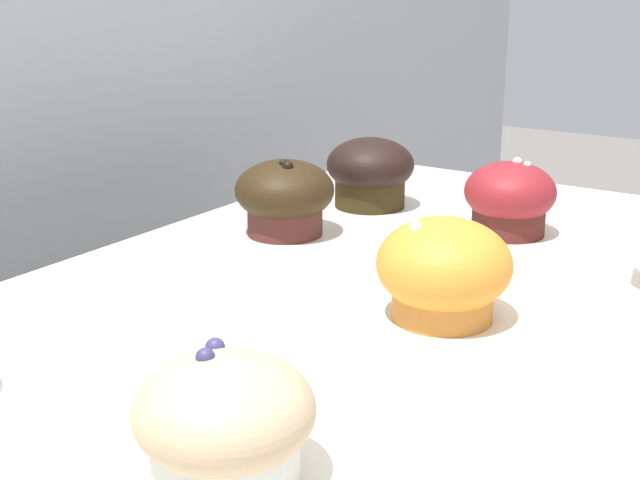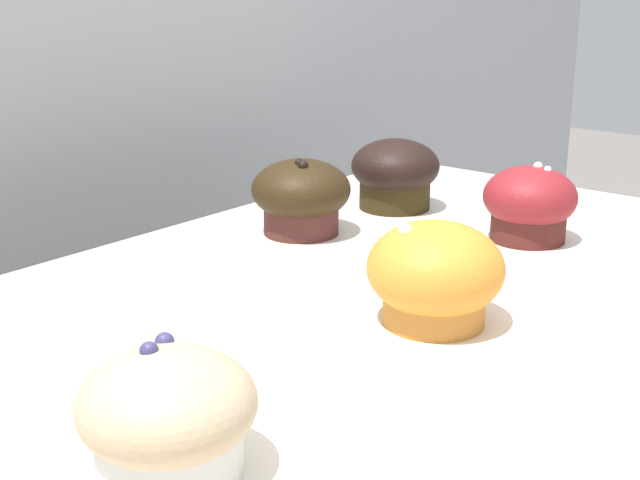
# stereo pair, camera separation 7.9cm
# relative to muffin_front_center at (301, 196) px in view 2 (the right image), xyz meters

# --- Properties ---
(wall_back) EXTENTS (3.20, 0.10, 1.80)m
(wall_back) POSITION_rel_muffin_front_center_xyz_m (-0.11, 0.41, -0.09)
(wall_back) COLOR #B2B7BC
(wall_back) RESTS_ON ground
(muffin_front_center) EXTENTS (0.11, 0.11, 0.09)m
(muffin_front_center) POSITION_rel_muffin_front_center_xyz_m (0.00, 0.00, 0.00)
(muffin_front_center) COLOR #492320
(muffin_front_center) RESTS_ON display_counter
(muffin_back_left) EXTENTS (0.10, 0.10, 0.08)m
(muffin_back_left) POSITION_rel_muffin_front_center_xyz_m (0.14, -0.20, -0.00)
(muffin_back_left) COLOR #4A1D19
(muffin_back_left) RESTS_ON display_counter
(muffin_back_right) EXTENTS (0.10, 0.10, 0.08)m
(muffin_back_right) POSITION_rel_muffin_front_center_xyz_m (0.15, -0.02, 0.00)
(muffin_back_right) COLOR #2E240F
(muffin_back_right) RESTS_ON display_counter
(muffin_front_left) EXTENTS (0.10, 0.10, 0.08)m
(muffin_front_left) POSITION_rel_muffin_front_center_xyz_m (-0.41, -0.26, -0.00)
(muffin_front_left) COLOR silver
(muffin_front_left) RESTS_ON display_counter
(muffin_back_center) EXTENTS (0.11, 0.11, 0.09)m
(muffin_back_center) POSITION_rel_muffin_front_center_xyz_m (-0.12, -0.25, -0.00)
(muffin_back_center) COLOR #C27931
(muffin_back_center) RESTS_ON display_counter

